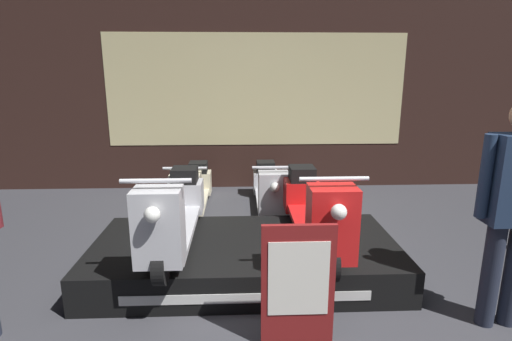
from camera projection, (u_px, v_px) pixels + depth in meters
The scene contains 7 objects.
shop_wall_back at pixel (256, 87), 6.19m from camera, with size 8.35×0.09×3.20m.
display_platform at pixel (245, 257), 3.68m from camera, with size 2.75×1.33×0.32m.
scooter_display_left at pixel (175, 212), 3.52m from camera, with size 0.49×1.81×0.79m.
scooter_display_right at pixel (314, 210), 3.57m from camera, with size 0.49×1.81×0.79m.
scooter_backrow_0 at pixel (193, 191), 5.24m from camera, with size 0.49×1.81×0.79m.
scooter_backrow_1 at pixel (269, 190), 5.28m from camera, with size 0.49×1.81×0.79m.
price_sign_board at pixel (298, 286), 2.65m from camera, with size 0.49×0.04×0.88m.
Camera 1 is at (-0.27, -2.30, 1.82)m, focal length 28.00 mm.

